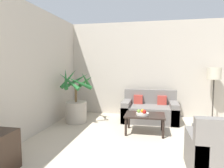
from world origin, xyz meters
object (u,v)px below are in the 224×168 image
at_px(floor_lamp, 214,76).
at_px(coffee_table, 145,117).
at_px(apple_red, 144,112).
at_px(potted_palm, 76,105).
at_px(ottoman, 210,140).
at_px(orange_fruit, 142,111).
at_px(apple_green, 139,111).
at_px(sofa_loveseat, 150,111).
at_px(fruit_bowl, 142,114).

height_order(floor_lamp, coffee_table, floor_lamp).
relative_size(floor_lamp, apple_red, 17.10).
distance_m(potted_palm, coffee_table, 1.82).
distance_m(floor_lamp, ottoman, 2.29).
bearing_deg(coffee_table, orange_fruit, -136.29).
distance_m(potted_palm, ottoman, 3.14).
bearing_deg(apple_red, apple_green, 154.72).
height_order(coffee_table, apple_red, apple_red).
bearing_deg(coffee_table, sofa_loveseat, 85.08).
distance_m(potted_palm, apple_green, 1.71).
bearing_deg(apple_red, ottoman, -27.68).
xyz_separation_m(sofa_loveseat, coffee_table, (-0.09, -1.00, 0.09)).
height_order(potted_palm, sofa_loveseat, potted_palm).
distance_m(apple_green, ottoman, 1.45).
bearing_deg(fruit_bowl, sofa_loveseat, 82.76).
xyz_separation_m(fruit_bowl, apple_red, (0.04, -0.06, 0.06)).
height_order(potted_palm, orange_fruit, potted_palm).
relative_size(floor_lamp, coffee_table, 1.67).
height_order(sofa_loveseat, apple_red, sofa_loveseat).
height_order(potted_palm, apple_green, potted_palm).
bearing_deg(ottoman, apple_red, 152.32).
height_order(potted_palm, ottoman, potted_palm).
bearing_deg(ottoman, sofa_loveseat, 121.38).
relative_size(sofa_loveseat, floor_lamp, 1.00).
xyz_separation_m(fruit_bowl, ottoman, (1.18, -0.66, -0.23)).
bearing_deg(orange_fruit, fruit_bowl, -79.95).
distance_m(apple_red, orange_fruit, 0.09).
xyz_separation_m(sofa_loveseat, fruit_bowl, (-0.13, -1.06, 0.17)).
relative_size(fruit_bowl, apple_red, 3.31).
height_order(potted_palm, coffee_table, potted_palm).
relative_size(potted_palm, coffee_table, 1.66).
xyz_separation_m(coffee_table, orange_fruit, (-0.05, -0.05, 0.14)).
bearing_deg(apple_green, coffee_table, 25.19).
xyz_separation_m(apple_red, ottoman, (1.14, -0.60, -0.29)).
xyz_separation_m(apple_red, orange_fruit, (-0.05, 0.07, -0.00)).
distance_m(floor_lamp, apple_red, 2.31).
xyz_separation_m(potted_palm, apple_green, (1.63, -0.53, 0.03)).
height_order(potted_palm, apple_red, potted_palm).
distance_m(apple_red, ottoman, 1.32).
bearing_deg(ottoman, floor_lamp, 74.24).
bearing_deg(floor_lamp, potted_palm, -166.82).
bearing_deg(apple_red, sofa_loveseat, 85.38).
height_order(apple_green, ottoman, apple_green).
relative_size(apple_red, ottoman, 0.16).
xyz_separation_m(floor_lamp, fruit_bowl, (-1.74, -1.33, -0.75)).
xyz_separation_m(potted_palm, apple_red, (1.75, -0.59, 0.04)).
relative_size(sofa_loveseat, fruit_bowl, 5.18).
xyz_separation_m(coffee_table, fruit_bowl, (-0.05, -0.06, 0.08)).
distance_m(fruit_bowl, apple_green, 0.10).
xyz_separation_m(sofa_loveseat, floor_lamp, (1.61, 0.28, 0.92)).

